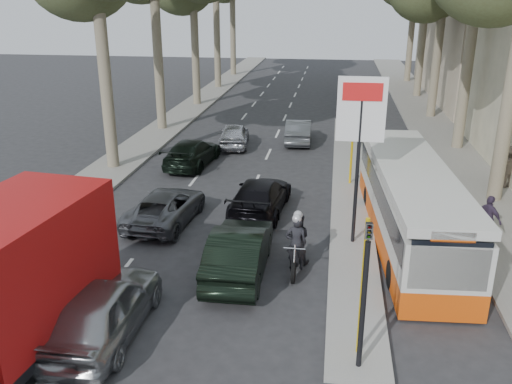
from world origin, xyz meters
The scene contains 17 objects.
ground centered at (0.00, 0.00, 0.00)m, with size 120.00×120.00×0.00m, color #28282B.
sidewalk_right centered at (8.60, 25.00, 0.06)m, with size 3.20×70.00×0.12m, color gray.
median_left centered at (-8.00, 28.00, 0.06)m, with size 2.40×64.00×0.12m, color gray.
traffic_island centered at (3.25, 11.00, 0.08)m, with size 1.50×26.00×0.16m, color gray.
billboard centered at (3.25, 5.00, 3.70)m, with size 1.50×12.10×5.60m.
traffic_light_island centered at (3.25, -1.50, 2.49)m, with size 0.16×0.41×3.60m.
silver_hatchback centered at (-2.86, -1.00, 0.76)m, with size 1.79×4.46×1.52m, color #979A9E.
dark_hatchback centered at (-0.16, 2.59, 0.74)m, with size 1.57×4.49×1.48m, color black.
queue_car_a centered at (-3.50, 6.00, 0.60)m, with size 2.00×4.34×1.21m, color #4F5257.
queue_car_b centered at (-0.21, 7.44, 0.67)m, with size 1.87×4.60×1.34m, color black.
queue_car_c centered at (-2.95, 16.76, 0.65)m, with size 1.53×3.80×1.29m, color #ADAEB5.
queue_car_d centered at (0.47, 18.16, 0.65)m, with size 1.38×3.97×1.31m, color #54585C.
queue_car_e centered at (-4.33, 12.97, 0.65)m, with size 1.82×4.48×1.30m, color black.
city_bus centered at (5.09, 5.67, 1.41)m, with size 2.85×10.25×2.67m.
motorcycle centered at (1.50, 3.23, 0.84)m, with size 0.78×2.17×1.84m.
pedestrian_near centered at (7.64, 5.68, 0.94)m, with size 0.96×0.47×1.63m, color #42334C.
pedestrian_far centered at (9.85, 11.59, 1.03)m, with size 1.17×0.52×1.81m, color #695C4F.
Camera 1 is at (2.44, -11.70, 7.93)m, focal length 38.00 mm.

